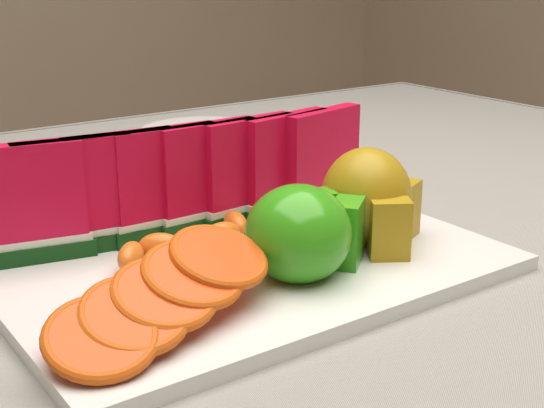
# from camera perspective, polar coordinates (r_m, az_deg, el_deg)

# --- Properties ---
(table) EXTENTS (1.40, 0.90, 0.75)m
(table) POSITION_cam_1_polar(r_m,az_deg,el_deg) (0.79, -4.23, -8.44)
(table) COLOR #49351D
(table) RESTS_ON ground
(tablecloth) EXTENTS (1.53, 1.03, 0.20)m
(tablecloth) POSITION_cam_1_polar(r_m,az_deg,el_deg) (0.76, -4.34, -4.24)
(tablecloth) COLOR gray
(tablecloth) RESTS_ON table
(platter) EXTENTS (0.40, 0.30, 0.01)m
(platter) POSITION_cam_1_polar(r_m,az_deg,el_deg) (0.64, -2.53, -4.19)
(platter) COLOR silver
(platter) RESTS_ON tablecloth
(apple_cluster) EXTENTS (0.12, 0.10, 0.08)m
(apple_cluster) POSITION_cam_1_polar(r_m,az_deg,el_deg) (0.59, 2.43, -2.18)
(apple_cluster) COLOR #10900E
(apple_cluster) RESTS_ON platter
(pear_cluster) EXTENTS (0.10, 0.10, 0.09)m
(pear_cluster) POSITION_cam_1_polar(r_m,az_deg,el_deg) (0.65, 7.38, 0.30)
(pear_cluster) COLOR #AC8E12
(pear_cluster) RESTS_ON platter
(side_plate) EXTENTS (0.19, 0.19, 0.01)m
(side_plate) POSITION_cam_1_polar(r_m,az_deg,el_deg) (1.11, -5.30, 5.43)
(side_plate) COLOR silver
(side_plate) RESTS_ON tablecloth
(fork) EXTENTS (0.05, 0.19, 0.00)m
(fork) POSITION_cam_1_polar(r_m,az_deg,el_deg) (0.93, -19.38, 1.71)
(fork) COLOR silver
(fork) RESTS_ON tablecloth
(watermelon_row) EXTENTS (0.39, 0.07, 0.10)m
(watermelon_row) POSITION_cam_1_polar(r_m,az_deg,el_deg) (0.67, -6.32, 1.62)
(watermelon_row) COLOR #08360F
(watermelon_row) RESTS_ON platter
(orange_fan_front) EXTENTS (0.19, 0.12, 0.05)m
(orange_fan_front) POSITION_cam_1_polar(r_m,az_deg,el_deg) (0.51, -8.10, -6.70)
(orange_fan_front) COLOR #E15611
(orange_fan_front) RESTS_ON platter
(orange_fan_back) EXTENTS (0.34, 0.11, 0.05)m
(orange_fan_back) POSITION_cam_1_polar(r_m,az_deg,el_deg) (0.74, -7.45, 1.19)
(orange_fan_back) COLOR #E15611
(orange_fan_back) RESTS_ON platter
(tangerine_segments) EXTENTS (0.14, 0.07, 0.02)m
(tangerine_segments) POSITION_cam_1_polar(r_m,az_deg,el_deg) (0.63, -5.89, -2.91)
(tangerine_segments) COLOR #F55B00
(tangerine_segments) RESTS_ON platter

